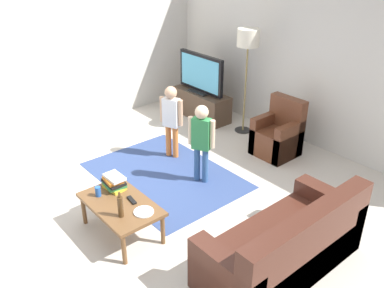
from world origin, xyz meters
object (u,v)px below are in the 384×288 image
armchair (279,136)px  coffee_table (121,206)px  child_near_tv (171,116)px  soda_can (98,191)px  tv_remote (132,200)px  couch (288,249)px  tv (201,74)px  bottle (120,206)px  child_center (201,137)px  book_stack (114,182)px  plate (144,212)px  tv_stand (201,105)px  floor_lamp (248,44)px

armchair → coffee_table: 2.92m
child_near_tv → soda_can: bearing=-63.9°
soda_can → tv_remote: bearing=36.0°
couch → coffee_table: bearing=-149.1°
tv → bottle: bearing=-54.1°
tv → child_center: size_ratio=0.97×
tv → child_center: tv is taller
child_center → book_stack: 1.36m
child_near_tv → coffee_table: 1.96m
coffee_table → couch: bearing=30.9°
couch → coffee_table: 1.87m
couch → armchair: bearing=131.2°
armchair → tv_remote: 2.81m
coffee_table → soda_can: soda_can is taller
tv_remote → plate: bearing=3.1°
tv_stand → armchair: (1.88, -0.04, 0.05)m
floor_lamp → child_center: size_ratio=1.57×
couch → child_near_tv: bearing=167.1°
couch → plate: bearing=-146.2°
plate → coffee_table: bearing=-162.7°
armchair → child_near_tv: bearing=-126.7°
coffee_table → soda_can: 0.32m
tv → coffee_table: tv is taller
couch → coffee_table: size_ratio=1.80×
child_center → bottle: 1.65m
tv → tv_remote: (2.05, -2.82, -0.42)m
child_near_tv → tv: bearing=123.1°
book_stack → tv_remote: 0.36m
tv_stand → book_stack: (1.70, -2.86, 0.26)m
couch → coffee_table: (-1.60, -0.96, 0.08)m
child_near_tv → tv_remote: bearing=-51.5°
floor_lamp → armchair: bearing=-11.6°
tv_stand → coffee_table: tv_stand is taller
armchair → soda_can: (-0.16, -3.04, 0.18)m
child_center → bottle: child_center is taller
tv_stand → armchair: armchair is taller
tv → armchair: size_ratio=1.22×
tv → bottle: tv is taller
child_center → tv_remote: 1.39m
child_near_tv → bottle: child_near_tv is taller
floor_lamp → soda_can: 3.49m
tv_stand → coffee_table: bearing=-56.0°
book_stack → tv_remote: size_ratio=1.71×
tv_stand → plate: 3.69m
floor_lamp → tv_remote: (1.10, -2.99, -1.11)m
soda_can → bottle: bearing=0.0°
floor_lamp → coffee_table: size_ratio=1.78×
coffee_table → child_center: bearing=100.7°
coffee_table → child_near_tv: bearing=125.1°
couch → child_center: child_center is taller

